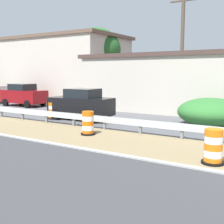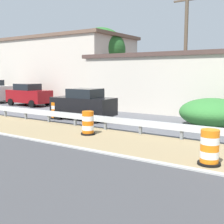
% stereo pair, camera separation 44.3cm
% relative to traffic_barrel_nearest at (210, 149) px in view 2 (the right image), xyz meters
% --- Properties ---
extents(traffic_barrel_nearest, '(0.73, 0.73, 1.14)m').
position_rel_traffic_barrel_nearest_xyz_m(traffic_barrel_nearest, '(0.00, 0.00, 0.00)').
color(traffic_barrel_nearest, orange).
rests_on(traffic_barrel_nearest, ground).
extents(traffic_barrel_close, '(0.69, 0.69, 1.12)m').
position_rel_traffic_barrel_nearest_xyz_m(traffic_barrel_close, '(1.47, 6.09, -0.01)').
color(traffic_barrel_close, orange).
rests_on(traffic_barrel_close, ground).
extents(traffic_barrel_mid, '(0.64, 0.64, 1.06)m').
position_rel_traffic_barrel_nearest_xyz_m(traffic_barrel_mid, '(4.15, 10.89, -0.04)').
color(traffic_barrel_mid, orange).
rests_on(traffic_barrel_mid, ground).
extents(car_lead_near_lane, '(2.10, 4.09, 1.95)m').
position_rel_traffic_barrel_nearest_xyz_m(car_lead_near_lane, '(4.89, 9.15, 0.46)').
color(car_lead_near_lane, black).
rests_on(car_lead_near_lane, ground).
extents(car_trailing_near_lane, '(2.04, 4.28, 1.96)m').
position_rel_traffic_barrel_nearest_xyz_m(car_trailing_near_lane, '(8.26, 18.22, 0.46)').
color(car_trailing_near_lane, maroon).
rests_on(car_trailing_near_lane, ground).
extents(roadside_shop_near, '(7.84, 15.80, 4.35)m').
position_rel_traffic_barrel_nearest_xyz_m(roadside_shop_near, '(13.15, 4.93, 1.67)').
color(roadside_shop_near, beige).
rests_on(roadside_shop_near, ground).
extents(roadside_shop_far, '(7.49, 16.53, 6.49)m').
position_rel_traffic_barrel_nearest_xyz_m(roadside_shop_far, '(13.78, 20.23, 2.74)').
color(roadside_shop_far, beige).
rests_on(roadside_shop_far, ground).
extents(utility_pole_near, '(0.24, 1.80, 8.14)m').
position_rel_traffic_barrel_nearest_xyz_m(utility_pole_near, '(10.02, 4.53, 3.71)').
color(utility_pole_near, brown).
rests_on(utility_pole_near, ground).
extents(bush_roadside, '(3.59, 3.59, 1.56)m').
position_rel_traffic_barrel_nearest_xyz_m(bush_roadside, '(6.88, 1.74, 0.26)').
color(bush_roadside, '#337533').
rests_on(bush_roadside, ground).
extents(tree_roadside, '(4.63, 4.63, 7.15)m').
position_rel_traffic_barrel_nearest_xyz_m(tree_roadside, '(13.63, 14.10, 4.54)').
color(tree_roadside, '#4C3D2D').
rests_on(tree_roadside, ground).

